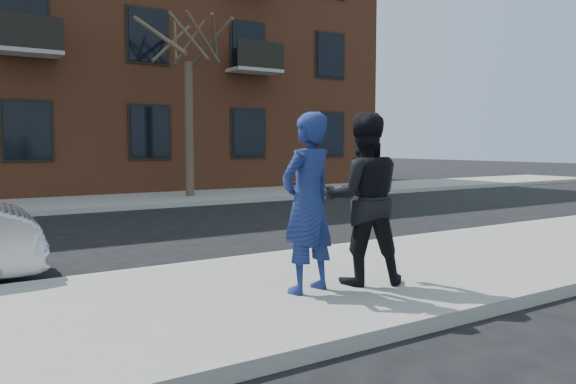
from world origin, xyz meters
TOP-DOWN VIEW (x-y plane):
  - ground at (0.00, 0.00)m, footprint 100.00×100.00m
  - near_sidewalk at (0.00, -0.25)m, footprint 50.00×3.50m
  - near_curb at (0.00, 1.55)m, footprint 50.00×0.10m
  - far_sidewalk at (0.00, 11.25)m, footprint 50.00×3.50m
  - far_curb at (0.00, 9.45)m, footprint 50.00×0.10m
  - apartment_building at (2.00, 18.00)m, footprint 24.30×10.30m
  - street_tree at (4.50, 11.00)m, footprint 3.60×3.60m
  - man_hoodie at (1.01, -0.59)m, footprint 0.81×0.62m
  - man_peacoat at (1.78, -0.62)m, footprint 1.20×1.10m

SIDE VIEW (x-z plane):
  - ground at x=0.00m, z-range 0.00..0.00m
  - near_sidewalk at x=0.00m, z-range 0.00..0.15m
  - near_curb at x=0.00m, z-range 0.00..0.15m
  - far_sidewalk at x=0.00m, z-range 0.00..0.15m
  - far_curb at x=0.00m, z-range 0.00..0.15m
  - man_hoodie at x=1.01m, z-range 0.15..2.13m
  - man_peacoat at x=1.78m, z-range 0.15..2.14m
  - street_tree at x=4.50m, z-range 2.12..8.92m
  - apartment_building at x=2.00m, z-range 0.01..12.31m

